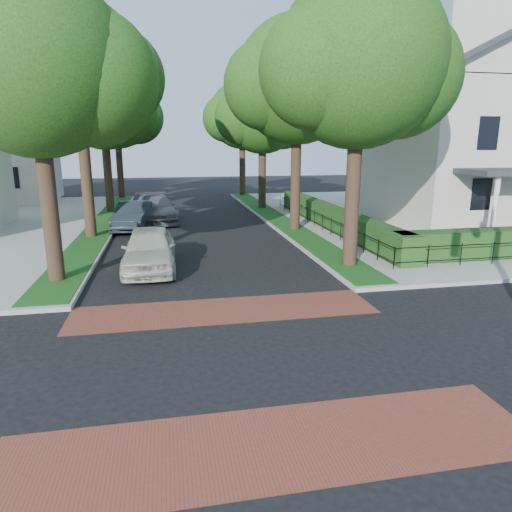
% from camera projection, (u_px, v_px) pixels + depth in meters
% --- Properties ---
extents(ground, '(120.00, 120.00, 0.00)m').
position_uv_depth(ground, '(242.00, 358.00, 10.58)').
color(ground, black).
rests_on(ground, ground).
extents(sidewalk_ne, '(30.00, 30.00, 0.15)m').
position_uv_depth(sidewalk_ne, '(470.00, 213.00, 32.31)').
color(sidewalk_ne, gray).
rests_on(sidewalk_ne, ground).
extents(crosswalk_far, '(9.00, 2.20, 0.01)m').
position_uv_depth(crosswalk_far, '(225.00, 310.00, 13.63)').
color(crosswalk_far, brown).
rests_on(crosswalk_far, ground).
extents(crosswalk_near, '(9.00, 2.20, 0.01)m').
position_uv_depth(crosswalk_near, '(274.00, 445.00, 7.53)').
color(crosswalk_near, brown).
rests_on(crosswalk_near, ground).
extents(grass_strip_ne, '(1.60, 29.80, 0.02)m').
position_uv_depth(grass_strip_ne, '(276.00, 217.00, 29.75)').
color(grass_strip_ne, '#154614').
rests_on(grass_strip_ne, sidewalk_ne).
extents(grass_strip_nw, '(1.60, 29.80, 0.02)m').
position_uv_depth(grass_strip_nw, '(103.00, 223.00, 27.74)').
color(grass_strip_nw, '#154614').
rests_on(grass_strip_nw, sidewalk_nw).
extents(tree_right_near, '(7.75, 6.67, 10.66)m').
position_uv_depth(tree_right_near, '(359.00, 66.00, 16.69)').
color(tree_right_near, black).
rests_on(tree_right_near, sidewalk_ne).
extents(tree_right_mid, '(8.25, 7.09, 11.22)m').
position_uv_depth(tree_right_mid, '(298.00, 83.00, 24.24)').
color(tree_right_mid, black).
rests_on(tree_right_mid, sidewalk_ne).
extents(tree_right_far, '(7.25, 6.23, 9.74)m').
position_uv_depth(tree_right_far, '(263.00, 114.00, 33.05)').
color(tree_right_far, black).
rests_on(tree_right_far, sidewalk_ne).
extents(tree_right_back, '(7.50, 6.45, 10.20)m').
position_uv_depth(tree_right_back, '(243.00, 116.00, 41.54)').
color(tree_right_back, black).
rests_on(tree_right_back, sidewalk_ne).
extents(tree_left_near, '(7.50, 6.45, 10.20)m').
position_uv_depth(tree_left_near, '(39.00, 67.00, 14.72)').
color(tree_left_near, black).
rests_on(tree_left_near, sidewalk_nw).
extents(tree_left_mid, '(8.00, 6.88, 11.48)m').
position_uv_depth(tree_left_mid, '(80.00, 69.00, 22.10)').
color(tree_left_mid, black).
rests_on(tree_left_mid, sidewalk_nw).
extents(tree_left_far, '(7.00, 6.02, 9.86)m').
position_uv_depth(tree_left_far, '(105.00, 109.00, 30.94)').
color(tree_left_far, black).
rests_on(tree_left_far, sidewalk_nw).
extents(tree_left_back, '(7.75, 6.66, 10.44)m').
position_uv_depth(tree_left_back, '(118.00, 113.00, 39.46)').
color(tree_left_back, black).
rests_on(tree_left_back, sidewalk_nw).
extents(hedge_main_road, '(1.00, 18.00, 1.20)m').
position_uv_depth(hedge_main_road, '(332.00, 217.00, 26.13)').
color(hedge_main_road, '#193E15').
rests_on(hedge_main_road, sidewalk_ne).
extents(fence_main_road, '(0.06, 18.00, 0.90)m').
position_uv_depth(fence_main_road, '(318.00, 220.00, 26.02)').
color(fence_main_road, black).
rests_on(fence_main_road, sidewalk_ne).
extents(house_victorian, '(13.00, 13.05, 12.48)m').
position_uv_depth(house_victorian, '(484.00, 124.00, 27.57)').
color(house_victorian, beige).
rests_on(house_victorian, sidewalk_ne).
extents(parked_car_front, '(2.05, 4.97, 1.68)m').
position_uv_depth(parked_car_front, '(150.00, 249.00, 17.81)').
color(parked_car_front, beige).
rests_on(parked_car_front, ground).
extents(parked_car_middle, '(2.32, 5.03, 1.60)m').
position_uv_depth(parked_car_middle, '(133.00, 216.00, 26.26)').
color(parked_car_middle, '#222C33').
rests_on(parked_car_middle, ground).
extents(parked_car_rear, '(3.10, 6.12, 1.70)m').
position_uv_depth(parked_car_rear, '(155.00, 208.00, 28.89)').
color(parked_car_rear, slate).
rests_on(parked_car_rear, ground).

